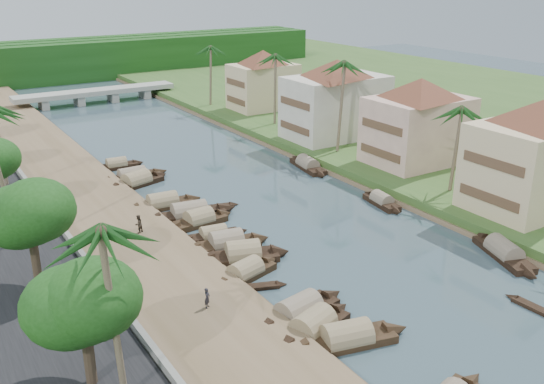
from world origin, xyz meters
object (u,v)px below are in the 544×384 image
building_near (536,153)px  sampan_1 (313,327)px  person_near (207,298)px  bridge (96,93)px

building_near → sampan_1: size_ratio=1.79×
person_near → bridge: bearing=36.0°
building_near → person_near: bearing=179.6°
building_near → bridge: bearing=104.4°
bridge → building_near: building_near is taller
bridge → building_near: 76.54m
bridge → person_near: bearing=-101.4°
building_near → person_near: (-33.84, 0.26, -4.86)m
bridge → person_near: (-14.85, -73.74, -0.19)m
bridge → person_near: 75.22m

